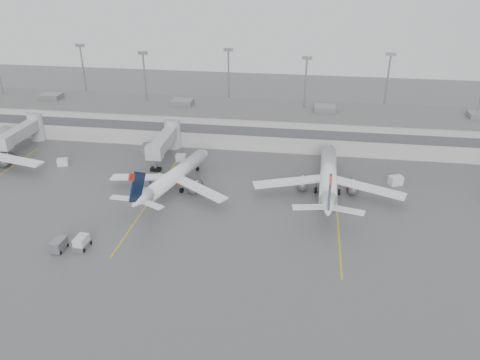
# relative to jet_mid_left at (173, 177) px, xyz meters

# --- Properties ---
(ground) EXTENTS (260.00, 260.00, 0.00)m
(ground) POSITION_rel_jet_mid_left_xyz_m (14.13, -27.85, -2.88)
(ground) COLOR #4E4E50
(ground) RESTS_ON ground
(terminal) EXTENTS (152.00, 17.00, 9.45)m
(terminal) POSITION_rel_jet_mid_left_xyz_m (14.13, 30.13, 1.29)
(terminal) COLOR #9F9F9B
(terminal) RESTS_ON ground
(light_masts) EXTENTS (142.40, 8.00, 20.60)m
(light_masts) POSITION_rel_jet_mid_left_xyz_m (14.13, 35.90, 9.14)
(light_masts) COLOR gray
(light_masts) RESTS_ON ground
(jet_bridge_left) EXTENTS (4.00, 17.20, 7.00)m
(jet_bridge_left) POSITION_rel_jet_mid_left_xyz_m (-41.37, 17.87, 0.99)
(jet_bridge_left) COLOR #9FA2A4
(jet_bridge_left) RESTS_ON ground
(jet_bridge_right) EXTENTS (4.00, 17.20, 7.00)m
(jet_bridge_right) POSITION_rel_jet_mid_left_xyz_m (-6.37, 17.87, 0.99)
(jet_bridge_right) COLOR #9FA2A4
(jet_bridge_right) RESTS_ON ground
(stand_markings) EXTENTS (105.25, 40.00, 0.01)m
(stand_markings) POSITION_rel_jet_mid_left_xyz_m (14.13, -3.85, -2.88)
(stand_markings) COLOR #C3B20B
(stand_markings) RESTS_ON ground
(jet_mid_left) EXTENTS (24.75, 28.11, 9.28)m
(jet_mid_left) POSITION_rel_jet_mid_left_xyz_m (0.00, 0.00, 0.00)
(jet_mid_left) COLOR white
(jet_mid_left) RESTS_ON ground
(jet_mid_right) EXTENTS (28.99, 32.50, 10.51)m
(jet_mid_right) POSITION_rel_jet_mid_left_xyz_m (29.94, 3.48, 0.38)
(jet_mid_right) COLOR white
(jet_mid_right) RESTS_ON ground
(baggage_tug) EXTENTS (2.12, 3.16, 1.98)m
(baggage_tug) POSITION_rel_jet_mid_left_xyz_m (-8.87, -21.80, -2.11)
(baggage_tug) COLOR silver
(baggage_tug) RESTS_ON ground
(baggage_cart) EXTENTS (1.79, 2.97, 1.87)m
(baggage_cart) POSITION_rel_jet_mid_left_xyz_m (-12.07, -23.00, -1.91)
(baggage_cart) COLOR slate
(baggage_cart) RESTS_ON ground
(gse_uld_a) EXTENTS (2.59, 2.13, 1.58)m
(gse_uld_a) POSITION_rel_jet_mid_left_xyz_m (-27.50, 7.78, -2.09)
(gse_uld_a) COLOR silver
(gse_uld_a) RESTS_ON ground
(gse_uld_b) EXTENTS (2.27, 1.58, 1.55)m
(gse_uld_b) POSITION_rel_jet_mid_left_xyz_m (-2.43, 14.22, -2.11)
(gse_uld_b) COLOR silver
(gse_uld_b) RESTS_ON ground
(gse_uld_c) EXTENTS (3.09, 2.65, 1.84)m
(gse_uld_c) POSITION_rel_jet_mid_left_xyz_m (43.61, 9.02, -1.96)
(gse_uld_c) COLOR silver
(gse_uld_c) RESTS_ON ground
(gse_loader) EXTENTS (2.34, 3.51, 2.10)m
(gse_loader) POSITION_rel_jet_mid_left_xyz_m (-11.51, 17.39, -1.83)
(gse_loader) COLOR slate
(gse_loader) RESTS_ON ground
(cone_a) EXTENTS (0.49, 0.49, 0.78)m
(cone_a) POSITION_rel_jet_mid_left_xyz_m (-39.86, 9.03, -2.49)
(cone_a) COLOR #F92F05
(cone_a) RESTS_ON ground
(cone_b) EXTENTS (0.45, 0.45, 0.72)m
(cone_b) POSITION_rel_jet_mid_left_xyz_m (-0.04, 2.25, -2.52)
(cone_b) COLOR #F92F05
(cone_b) RESTS_ON ground
(cone_c) EXTENTS (0.47, 0.47, 0.75)m
(cone_c) POSITION_rel_jet_mid_left_xyz_m (33.87, 5.18, -2.51)
(cone_c) COLOR #F92F05
(cone_c) RESTS_ON ground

